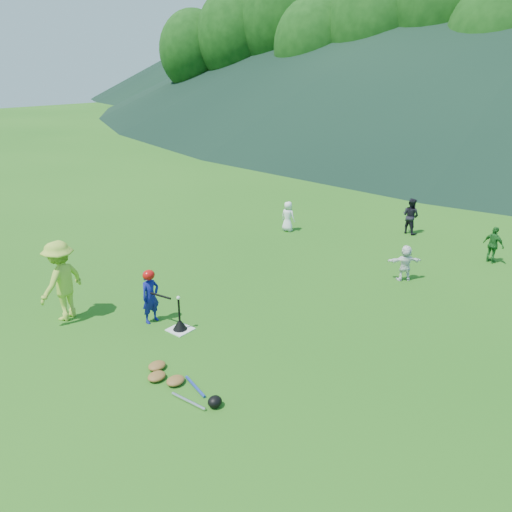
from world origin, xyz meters
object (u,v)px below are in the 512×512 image
at_px(fielder_a, 288,216).
at_px(batting_tee, 180,324).
at_px(equipment_pile, 175,381).
at_px(home_plate, 180,329).
at_px(fielder_b, 411,216).
at_px(batter_child, 150,297).
at_px(adult_coach, 61,281).
at_px(fielder_d, 405,263).
at_px(fielder_c, 493,245).

relative_size(fielder_a, batting_tee, 1.46).
bearing_deg(equipment_pile, home_plate, 134.48).
distance_m(fielder_a, fielder_b, 3.96).
distance_m(home_plate, fielder_a, 7.15).
height_order(batter_child, batting_tee, batter_child).
height_order(adult_coach, equipment_pile, adult_coach).
xyz_separation_m(fielder_a, fielder_b, (3.23, 2.30, 0.09)).
xyz_separation_m(fielder_d, batting_tee, (-2.53, -5.37, -0.34)).
relative_size(home_plate, fielder_d, 0.48).
xyz_separation_m(home_plate, batting_tee, (0.00, 0.00, 0.12)).
relative_size(fielder_b, batting_tee, 1.72).
distance_m(adult_coach, fielder_d, 8.16).
distance_m(batter_child, fielder_a, 7.06).
bearing_deg(home_plate, adult_coach, -152.82).
bearing_deg(batter_child, fielder_c, -26.58).
bearing_deg(home_plate, fielder_d, 64.80).
bearing_deg(home_plate, batter_child, -171.23).
distance_m(fielder_b, fielder_d, 4.00).
xyz_separation_m(fielder_b, fielder_d, (1.44, -3.73, -0.12)).
xyz_separation_m(fielder_a, equipment_pile, (3.47, -8.16, -0.43)).
distance_m(fielder_d, equipment_pile, 6.84).
xyz_separation_m(adult_coach, fielder_b, (3.40, 10.29, -0.29)).
height_order(home_plate, adult_coach, adult_coach).
bearing_deg(fielder_d, equipment_pile, 37.05).
distance_m(home_plate, adult_coach, 2.74).
height_order(batting_tee, equipment_pile, batting_tee).
relative_size(batter_child, fielder_c, 1.12).
relative_size(fielder_d, equipment_pile, 0.52).
distance_m(fielder_b, equipment_pile, 10.47).
xyz_separation_m(fielder_a, batting_tee, (2.14, -6.80, -0.37)).
bearing_deg(batter_child, batting_tee, -78.15).
height_order(fielder_b, batting_tee, fielder_b).
bearing_deg(fielder_a, fielder_c, -171.04).
distance_m(batter_child, adult_coach, 1.92).
xyz_separation_m(fielder_b, equipment_pile, (0.24, -10.45, -0.52)).
bearing_deg(adult_coach, fielder_c, 129.97).
relative_size(home_plate, fielder_c, 0.44).
height_order(fielder_a, fielder_c, fielder_c).
bearing_deg(fielder_d, batter_child, 16.37).
bearing_deg(fielder_d, fielder_b, -111.64).
bearing_deg(batter_child, fielder_d, -27.73).
bearing_deg(batting_tee, batter_child, -171.23).
xyz_separation_m(batter_child, fielder_a, (-1.40, 6.92, -0.08)).
relative_size(adult_coach, fielder_a, 1.77).
relative_size(fielder_c, fielder_d, 1.10).
distance_m(batting_tee, equipment_pile, 1.89).
xyz_separation_m(adult_coach, fielder_d, (4.84, 6.56, -0.41)).
height_order(home_plate, fielder_b, fielder_b).
xyz_separation_m(batter_child, fielder_c, (4.66, 8.17, -0.06)).
relative_size(home_plate, fielder_a, 0.45).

